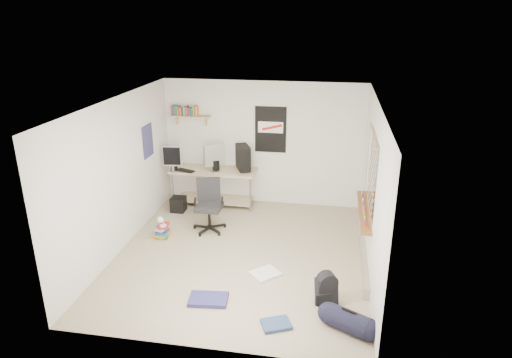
% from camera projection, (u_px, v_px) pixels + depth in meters
% --- Properties ---
extents(floor, '(4.00, 4.50, 0.01)m').
position_uv_depth(floor, '(241.00, 254.00, 7.48)').
color(floor, gray).
rests_on(floor, ground).
extents(ceiling, '(4.00, 4.50, 0.01)m').
position_uv_depth(ceiling, '(239.00, 102.00, 6.61)').
color(ceiling, white).
rests_on(ceiling, ground).
extents(back_wall, '(4.00, 0.01, 2.50)m').
position_uv_depth(back_wall, '(263.00, 144.00, 9.13)').
color(back_wall, silver).
rests_on(back_wall, ground).
extents(left_wall, '(0.01, 4.50, 2.50)m').
position_uv_depth(left_wall, '(119.00, 176.00, 7.36)').
color(left_wall, silver).
rests_on(left_wall, ground).
extents(right_wall, '(0.01, 4.50, 2.50)m').
position_uv_depth(right_wall, '(373.00, 191.00, 6.72)').
color(right_wall, silver).
rests_on(right_wall, ground).
extents(desk, '(1.86, 1.22, 0.78)m').
position_uv_depth(desk, '(215.00, 186.00, 9.35)').
color(desk, tan).
rests_on(desk, floor).
extents(monitor_left, '(0.38, 0.13, 0.41)m').
position_uv_depth(monitor_left, '(173.00, 160.00, 8.96)').
color(monitor_left, '#B8B9BE').
rests_on(monitor_left, desk).
extents(monitor_right, '(0.40, 0.29, 0.44)m').
position_uv_depth(monitor_right, '(214.00, 160.00, 8.95)').
color(monitor_right, '#9A9A9E').
rests_on(monitor_right, desk).
extents(pc_tower, '(0.38, 0.51, 0.48)m').
position_uv_depth(pc_tower, '(243.00, 157.00, 9.03)').
color(pc_tower, black).
rests_on(pc_tower, desk).
extents(keyboard, '(0.40, 0.26, 0.02)m').
position_uv_depth(keyboard, '(185.00, 170.00, 8.99)').
color(keyboard, black).
rests_on(keyboard, desk).
extents(speaker_left, '(0.11, 0.11, 0.19)m').
position_uv_depth(speaker_left, '(174.00, 165.00, 9.05)').
color(speaker_left, black).
rests_on(speaker_left, desk).
extents(speaker_right, '(0.13, 0.13, 0.20)m').
position_uv_depth(speaker_right, '(216.00, 166.00, 8.98)').
color(speaker_right, black).
rests_on(speaker_right, desk).
extents(office_chair, '(0.75, 0.75, 0.95)m').
position_uv_depth(office_chair, '(209.00, 205.00, 8.14)').
color(office_chair, black).
rests_on(office_chair, floor).
extents(wall_shelf, '(0.80, 0.22, 0.24)m').
position_uv_depth(wall_shelf, '(190.00, 116.00, 9.07)').
color(wall_shelf, tan).
rests_on(wall_shelf, back_wall).
extents(poster_back_wall, '(0.62, 0.03, 0.92)m').
position_uv_depth(poster_back_wall, '(271.00, 130.00, 8.97)').
color(poster_back_wall, black).
rests_on(poster_back_wall, back_wall).
extents(poster_left_wall, '(0.02, 0.42, 0.60)m').
position_uv_depth(poster_left_wall, '(148.00, 141.00, 8.38)').
color(poster_left_wall, navy).
rests_on(poster_left_wall, left_wall).
extents(window, '(0.10, 1.50, 1.26)m').
position_uv_depth(window, '(370.00, 172.00, 6.94)').
color(window, brown).
rests_on(window, right_wall).
extents(baseboard_heater, '(0.08, 2.50, 0.18)m').
position_uv_depth(baseboard_heater, '(363.00, 251.00, 7.41)').
color(baseboard_heater, '#B7B2A8').
rests_on(baseboard_heater, floor).
extents(backpack, '(0.34, 0.31, 0.37)m').
position_uv_depth(backpack, '(326.00, 291.00, 6.14)').
color(backpack, black).
rests_on(backpack, floor).
extents(duffel_bag, '(0.38, 0.38, 0.55)m').
position_uv_depth(duffel_bag, '(348.00, 321.00, 5.65)').
color(duffel_bag, black).
rests_on(duffel_bag, floor).
extents(tshirt, '(0.52, 0.52, 0.04)m').
position_uv_depth(tshirt, '(265.00, 273.00, 6.89)').
color(tshirt, silver).
rests_on(tshirt, floor).
extents(jeans_a, '(0.56, 0.39, 0.06)m').
position_uv_depth(jeans_a, '(208.00, 299.00, 6.26)').
color(jeans_a, navy).
rests_on(jeans_a, floor).
extents(jeans_b, '(0.44, 0.39, 0.04)m').
position_uv_depth(jeans_b, '(276.00, 324.00, 5.77)').
color(jeans_b, navy).
rests_on(jeans_b, floor).
extents(book_stack, '(0.61, 0.56, 0.34)m').
position_uv_depth(book_stack, '(163.00, 229.00, 8.00)').
color(book_stack, brown).
rests_on(book_stack, floor).
extents(desk_lamp, '(0.17, 0.22, 0.20)m').
position_uv_depth(desk_lamp, '(162.00, 218.00, 7.90)').
color(desk_lamp, silver).
rests_on(desk_lamp, book_stack).
extents(subwoofer, '(0.27, 0.27, 0.30)m').
position_uv_depth(subwoofer, '(178.00, 204.00, 9.04)').
color(subwoofer, black).
rests_on(subwoofer, floor).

